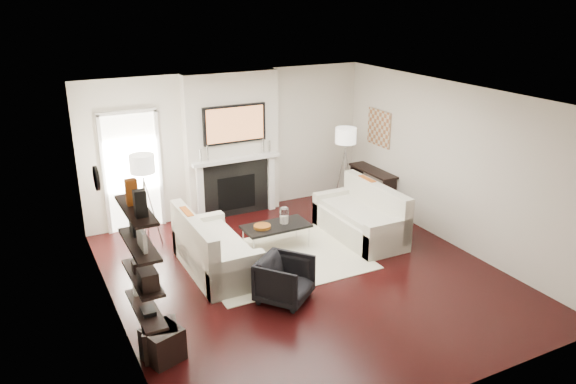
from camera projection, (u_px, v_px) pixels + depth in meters
name	position (u px, v px, depth m)	size (l,w,h in m)	color
room_envelope	(307.00, 192.00, 8.03)	(6.00, 6.00, 6.00)	black
chimney_breast	(232.00, 145.00, 10.44)	(1.80, 0.25, 2.70)	silver
fireplace_surround	(236.00, 189.00, 10.61)	(1.30, 0.02, 1.04)	black
firebox	(237.00, 193.00, 10.63)	(0.75, 0.02, 0.65)	black
mantel_pilaster_l	(200.00, 194.00, 10.26)	(0.12, 0.08, 1.10)	white
mantel_pilaster_r	(271.00, 182.00, 10.88)	(0.12, 0.08, 1.10)	white
mantel_shelf	(236.00, 159.00, 10.36)	(1.70, 0.18, 0.07)	white
tv_body	(235.00, 124.00, 10.16)	(1.20, 0.06, 0.70)	black
tv_screen	(235.00, 124.00, 10.13)	(1.10, 0.01, 0.62)	#BF723F
candlestick_l_tall	(207.00, 153.00, 10.07)	(0.04, 0.04, 0.30)	silver
candlestick_l_short	(201.00, 156.00, 10.02)	(0.04, 0.04, 0.24)	silver
candlestick_r_tall	(263.00, 146.00, 10.54)	(0.04, 0.04, 0.30)	silver
candlestick_r_short	(269.00, 147.00, 10.61)	(0.04, 0.04, 0.24)	silver
hallway_panel	(132.00, 173.00, 9.83)	(0.90, 0.02, 2.10)	white
door_trim_l	(104.00, 177.00, 9.61)	(0.06, 0.06, 2.16)	white
door_trim_r	(160.00, 169.00, 10.02)	(0.06, 0.06, 2.16)	white
door_trim_top	(127.00, 112.00, 9.45)	(1.02, 0.06, 0.06)	white
rug	(280.00, 259.00, 8.98)	(2.60, 2.00, 0.01)	beige
loveseat_left_base	(217.00, 258.00, 8.58)	(0.85, 1.80, 0.42)	beige
loveseat_left_back	(194.00, 243.00, 8.32)	(0.18, 1.80, 0.80)	beige
loveseat_left_arm_n	(237.00, 275.00, 7.87)	(0.85, 0.18, 0.60)	beige
loveseat_left_arm_s	(199.00, 233.00, 9.22)	(0.85, 0.18, 0.60)	beige
loveseat_left_cushion	(219.00, 242.00, 8.51)	(0.63, 1.44, 0.10)	beige
pillow_left_orange	(187.00, 224.00, 8.51)	(0.10, 0.42, 0.42)	#B35316
pillow_left_charcoal	(200.00, 239.00, 8.01)	(0.10, 0.40, 0.40)	black
loveseat_right_base	(359.00, 226.00, 9.74)	(0.85, 1.80, 0.42)	beige
loveseat_right_back	(376.00, 206.00, 9.78)	(0.18, 1.80, 0.80)	beige
loveseat_right_arm_n	(388.00, 238.00, 9.04)	(0.85, 0.18, 0.60)	beige
loveseat_right_arm_s	(335.00, 206.00, 10.39)	(0.85, 0.18, 0.60)	beige
loveseat_right_cushion	(357.00, 212.00, 9.63)	(0.63, 1.44, 0.10)	beige
pillow_right_orange	(367.00, 189.00, 9.96)	(0.10, 0.42, 0.42)	#B35316
pillow_right_charcoal	(387.00, 201.00, 9.46)	(0.10, 0.40, 0.40)	black
coffee_table	(276.00, 226.00, 9.24)	(1.10, 0.55, 0.04)	black
coffee_leg_nw	(254.00, 249.00, 8.92)	(0.02, 0.02, 0.38)	silver
coffee_leg_ne	(309.00, 237.00, 9.35)	(0.02, 0.02, 0.38)	silver
coffee_leg_sw	(243.00, 239.00, 9.28)	(0.02, 0.02, 0.38)	silver
coffee_leg_se	(296.00, 228.00, 9.71)	(0.02, 0.02, 0.38)	silver
hurricane_glass	(284.00, 216.00, 9.25)	(0.15, 0.15, 0.26)	white
hurricane_candle	(284.00, 219.00, 9.28)	(0.09, 0.09, 0.14)	white
copper_bowl	(262.00, 227.00, 9.12)	(0.28, 0.28, 0.05)	#BF6B1F
armchair	(285.00, 278.00, 7.71)	(0.67, 0.63, 0.69)	black
lamp_left_post	(147.00, 213.00, 9.26)	(0.02, 0.02, 1.20)	silver
lamp_left_shade	(142.00, 164.00, 8.97)	(0.40, 0.40, 0.30)	white
lamp_left_leg_a	(153.00, 212.00, 9.31)	(0.02, 0.02, 1.25)	silver
lamp_left_leg_b	(142.00, 212.00, 9.32)	(0.02, 0.02, 1.25)	silver
lamp_left_leg_c	(145.00, 215.00, 9.16)	(0.02, 0.02, 1.25)	silver
lamp_right_post	(344.00, 178.00, 10.99)	(0.02, 0.02, 1.20)	silver
lamp_right_shade	(346.00, 136.00, 10.70)	(0.40, 0.40, 0.30)	white
lamp_right_leg_a	(349.00, 177.00, 11.03)	(0.02, 0.02, 1.25)	silver
lamp_right_leg_b	(339.00, 177.00, 11.04)	(0.02, 0.02, 1.25)	silver
lamp_right_leg_c	(345.00, 180.00, 10.88)	(0.02, 0.02, 1.25)	silver
console_top	(373.00, 171.00, 10.98)	(0.35, 1.20, 0.04)	black
console_leg_n	(389.00, 197.00, 10.65)	(0.30, 0.04, 0.71)	black
console_leg_s	(356.00, 181.00, 11.57)	(0.30, 0.04, 0.71)	black
wall_art	(379.00, 128.00, 10.85)	(0.03, 0.70, 0.70)	#A57C52
shelf_bottom	(146.00, 309.00, 6.29)	(0.25, 1.00, 0.04)	black
shelf_lower	(143.00, 277.00, 6.16)	(0.25, 1.00, 0.04)	black
shelf_upper	(139.00, 244.00, 6.02)	(0.25, 1.00, 0.04)	black
shelf_top	(136.00, 210.00, 5.88)	(0.25, 1.00, 0.04)	black
decor_magfile_a	(140.00, 204.00, 5.62)	(0.12, 0.10, 0.28)	black
decor_magfile_b	(132.00, 192.00, 5.94)	(0.12, 0.10, 0.28)	#B35316
decor_frame_a	(142.00, 239.00, 5.84)	(0.04, 0.30, 0.22)	white
decor_frame_b	(133.00, 227.00, 6.20)	(0.04, 0.22, 0.18)	black
decor_wine_rack	(148.00, 279.00, 5.87)	(0.18, 0.25, 0.20)	black
decor_box_small	(139.00, 266.00, 6.23)	(0.15, 0.12, 0.12)	black
decor_books	(148.00, 311.00, 6.17)	(0.14, 0.20, 0.05)	black
decor_box_tall	(138.00, 287.00, 6.54)	(0.10, 0.10, 0.18)	white
clock_rim	(96.00, 178.00, 7.49)	(0.34, 0.34, 0.04)	black
clock_face	(98.00, 178.00, 7.50)	(0.29, 0.29, 0.01)	white
ottoman_near	(160.00, 340.00, 6.59)	(0.40, 0.40, 0.40)	black
ottoman_far	(163.00, 344.00, 6.51)	(0.40, 0.40, 0.40)	black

